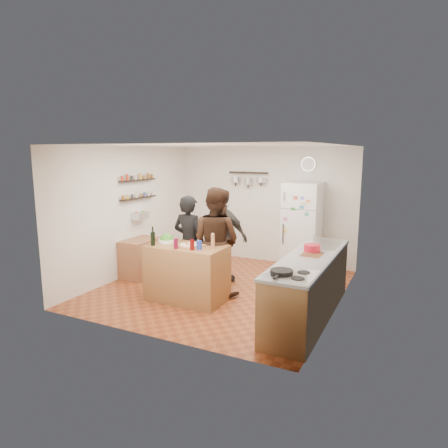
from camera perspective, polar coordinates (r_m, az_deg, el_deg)
The scene contains 26 objects.
room_shell at distance 7.24m, azimuth 1.01°, elevation 1.14°, with size 4.20×4.20×4.20m.
prep_island at distance 6.57m, azimuth -5.28°, elevation -6.97°, with size 1.25×0.72×0.91m, color brown.
pizza_board at distance 6.39m, azimuth -4.83°, elevation -3.14°, with size 0.42×0.34×0.02m, color olive.
pizza at distance 6.39m, azimuth -4.83°, elevation -2.97°, with size 0.34×0.34×0.02m, color tan.
salad_bowl at distance 6.71m, azimuth -8.19°, elevation -2.41°, with size 0.27×0.27×0.05m, color white.
wine_bottle at distance 6.53m, azimuth -10.12°, elevation -2.09°, with size 0.07×0.07×0.22m, color black.
wine_glass_near at distance 6.26m, azimuth -6.90°, elevation -2.79°, with size 0.07×0.07×0.16m, color #5C0721.
wine_glass_far at distance 6.16m, azimuth -4.59°, elevation -2.97°, with size 0.07×0.07×0.16m, color #500607.
pepper_mill at distance 6.26m, azimuth -1.60°, elevation -2.60°, with size 0.06×0.06×0.19m, color #A66C45.
salt_canister at distance 6.19m, azimuth -3.57°, elevation -3.02°, with size 0.08×0.08×0.14m, color #1C2F9B.
person_left at distance 6.98m, azimuth -5.00°, elevation -2.69°, with size 0.61×0.40×1.67m, color black.
person_center at distance 6.73m, azimuth -1.16°, elevation -2.48°, with size 0.89×0.69×1.83m, color black.
person_back at distance 7.32m, azimuth -0.18°, elevation -1.84°, with size 1.01×0.42×1.72m, color #2D2A28.
counter_run at distance 6.01m, azimuth 12.02°, elevation -8.87°, with size 0.63×2.63×0.90m, color #9E7042.
stove_top at distance 5.00m, azimuth 9.48°, elevation -7.21°, with size 0.60×0.62×0.02m, color white.
skillet at distance 4.98m, azimuth 8.24°, elevation -6.80°, with size 0.28×0.28×0.05m, color black.
sink at distance 6.68m, azimuth 13.98°, elevation -2.86°, with size 0.50×0.80×0.03m, color silver.
cutting_board at distance 5.99m, azimuth 12.47°, elevation -4.35°, with size 0.30×0.40×0.02m, color brown.
red_bowl at distance 6.17m, azimuth 12.47°, elevation -3.35°, with size 0.25×0.25×0.10m, color #B31428.
fridge at distance 8.24m, azimuth 11.07°, elevation -0.39°, with size 0.70×0.68×1.80m, color white.
wall_clock at distance 8.42m, azimuth 11.97°, elevation 8.37°, with size 0.30×0.30×0.03m, color silver.
spice_shelf_lower at distance 8.06m, azimuth -12.10°, elevation 3.65°, with size 0.12×1.00×0.03m, color black.
spice_shelf_upper at distance 8.03m, azimuth -12.20°, elevation 6.13°, with size 0.12×1.00×0.03m, color black.
produce_basket at distance 8.09m, azimuth -11.84°, elevation 1.18°, with size 0.18×0.35×0.14m, color silver.
side_table at distance 7.97m, azimuth -11.78°, elevation -4.73°, with size 0.50×0.80×0.73m, color #9E6742.
pot_rack at distance 8.77m, azimuth 3.47°, elevation 7.33°, with size 0.90×0.04×0.04m, color black.
Camera 1 is at (3.05, -6.08, 2.40)m, focal length 32.00 mm.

